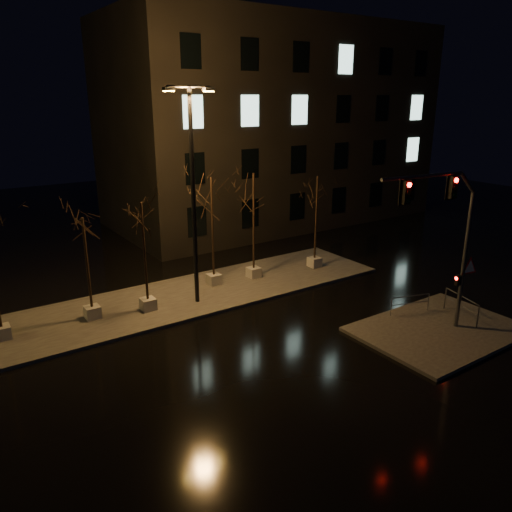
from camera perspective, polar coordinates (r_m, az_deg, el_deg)
ground at (r=20.60m, az=-0.75°, el=-10.24°), size 90.00×90.00×0.00m
median at (r=25.32m, az=-8.29°, el=-4.69°), size 22.00×5.00×0.15m
sidewalk_corner at (r=23.13m, az=20.18°, el=-7.92°), size 7.00×5.00×0.15m
building at (r=41.01m, az=1.74°, el=14.76°), size 25.00×12.00×15.00m
tree_1 at (r=22.64m, az=-18.99°, el=1.66°), size 1.80×1.80×4.76m
tree_2 at (r=22.76m, az=-12.83°, el=3.24°), size 1.80×1.80×5.25m
tree_3 at (r=25.43m, az=-5.08°, el=6.15°), size 1.80×1.80×5.84m
tree_4 at (r=26.38m, az=-0.28°, el=6.74°), size 1.80×1.80×5.89m
tree_5 at (r=28.40m, az=6.97°, el=6.71°), size 1.80×1.80×5.44m
traffic_signal_mast at (r=21.34m, az=21.22°, el=2.79°), size 5.50×0.89×6.77m
streetlight_main at (r=22.98m, az=-7.23°, el=8.20°), size 2.50×0.47×9.98m
guard_rail_a at (r=23.99m, az=17.22°, el=-5.01°), size 1.91×0.63×0.86m
guard_rail_b at (r=24.22m, az=22.41°, el=-5.06°), size 0.68×2.14×1.05m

